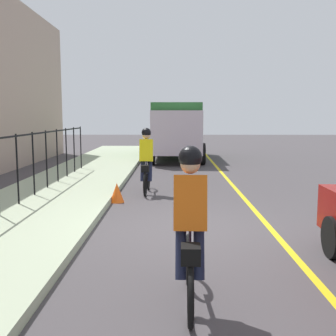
% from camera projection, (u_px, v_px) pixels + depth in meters
% --- Properties ---
extents(ground_plane, '(80.00, 80.00, 0.00)m').
position_uv_depth(ground_plane, '(187.00, 229.00, 7.83)').
color(ground_plane, '#464144').
extents(lane_line_centre, '(36.00, 0.12, 0.01)m').
position_uv_depth(lane_line_centre, '(271.00, 229.00, 7.82)').
color(lane_line_centre, yellow).
rests_on(lane_line_centre, ground).
extents(sidewalk, '(40.00, 3.20, 0.15)m').
position_uv_depth(sidewalk, '(10.00, 225.00, 7.86)').
color(sidewalk, '#A5B292').
rests_on(sidewalk, ground).
extents(iron_fence, '(14.10, 0.04, 1.60)m').
position_uv_depth(iron_fence, '(7.00, 159.00, 8.71)').
color(iron_fence, black).
rests_on(iron_fence, sidewalk).
extents(cyclist_lead, '(1.71, 0.37, 1.83)m').
position_uv_depth(cyclist_lead, '(146.00, 161.00, 11.33)').
color(cyclist_lead, black).
rests_on(cyclist_lead, ground).
extents(cyclist_follow, '(1.71, 0.37, 1.83)m').
position_uv_depth(cyclist_follow, '(190.00, 228.00, 4.54)').
color(cyclist_follow, black).
rests_on(cyclist_follow, ground).
extents(box_truck_background, '(6.73, 2.59, 2.78)m').
position_uv_depth(box_truck_background, '(177.00, 128.00, 20.53)').
color(box_truck_background, '#27622A').
rests_on(box_truck_background, ground).
extents(traffic_cone_near, '(0.36, 0.36, 0.49)m').
position_uv_depth(traffic_cone_near, '(117.00, 193.00, 10.25)').
color(traffic_cone_near, '#FE5E15').
rests_on(traffic_cone_near, ground).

